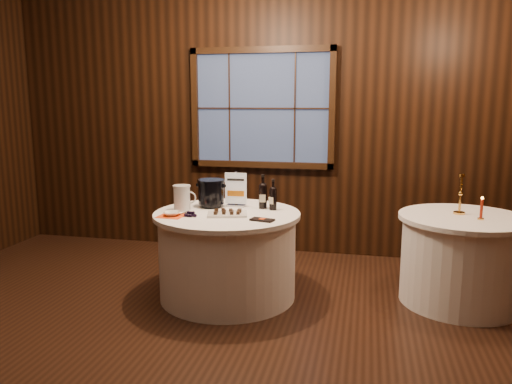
% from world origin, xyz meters
% --- Properties ---
extents(ground, '(6.00, 6.00, 0.00)m').
position_xyz_m(ground, '(0.00, 0.00, 0.00)').
color(ground, black).
rests_on(ground, ground).
extents(back_wall, '(6.00, 0.10, 3.00)m').
position_xyz_m(back_wall, '(0.00, 2.48, 1.54)').
color(back_wall, black).
rests_on(back_wall, ground).
extents(main_table, '(1.28, 1.28, 0.77)m').
position_xyz_m(main_table, '(0.00, 1.00, 0.39)').
color(main_table, white).
rests_on(main_table, ground).
extents(side_table, '(1.08, 1.08, 0.77)m').
position_xyz_m(side_table, '(2.00, 1.30, 0.39)').
color(side_table, white).
rests_on(side_table, ground).
extents(sign_stand, '(0.20, 0.10, 0.33)m').
position_xyz_m(sign_stand, '(0.01, 1.26, 0.88)').
color(sign_stand, '#AEAFB5').
rests_on(sign_stand, main_table).
extents(port_bottle_left, '(0.07, 0.08, 0.31)m').
position_xyz_m(port_bottle_left, '(0.27, 1.23, 0.90)').
color(port_bottle_left, black).
rests_on(port_bottle_left, main_table).
extents(port_bottle_right, '(0.07, 0.08, 0.28)m').
position_xyz_m(port_bottle_right, '(0.37, 1.19, 0.89)').
color(port_bottle_right, black).
rests_on(port_bottle_right, main_table).
extents(ice_bucket, '(0.25, 0.25, 0.25)m').
position_xyz_m(ice_bucket, '(-0.20, 1.19, 0.90)').
color(ice_bucket, black).
rests_on(ice_bucket, main_table).
extents(chocolate_plate, '(0.38, 0.30, 0.05)m').
position_xyz_m(chocolate_plate, '(0.03, 0.89, 0.79)').
color(chocolate_plate, silver).
rests_on(chocolate_plate, main_table).
extents(chocolate_box, '(0.21, 0.14, 0.02)m').
position_xyz_m(chocolate_box, '(0.36, 0.76, 0.78)').
color(chocolate_box, black).
rests_on(chocolate_box, main_table).
extents(grape_bunch, '(0.19, 0.10, 0.04)m').
position_xyz_m(grape_bunch, '(-0.25, 0.78, 0.79)').
color(grape_bunch, black).
rests_on(grape_bunch, main_table).
extents(glass_pitcher, '(0.21, 0.16, 0.23)m').
position_xyz_m(glass_pitcher, '(-0.41, 0.99, 0.88)').
color(glass_pitcher, silver).
rests_on(glass_pitcher, main_table).
extents(orange_napkin, '(0.23, 0.23, 0.00)m').
position_xyz_m(orange_napkin, '(-0.41, 0.76, 0.77)').
color(orange_napkin, '#F54A14').
rests_on(orange_napkin, main_table).
extents(cracker_bowl, '(0.17, 0.17, 0.03)m').
position_xyz_m(cracker_bowl, '(-0.41, 0.76, 0.79)').
color(cracker_bowl, silver).
rests_on(cracker_bowl, orange_napkin).
extents(brass_candlestick, '(0.10, 0.10, 0.35)m').
position_xyz_m(brass_candlestick, '(1.97, 1.37, 0.90)').
color(brass_candlestick, gold).
rests_on(brass_candlestick, side_table).
extents(red_candle, '(0.05, 0.05, 0.19)m').
position_xyz_m(red_candle, '(2.10, 1.19, 0.85)').
color(red_candle, gold).
rests_on(red_candle, side_table).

